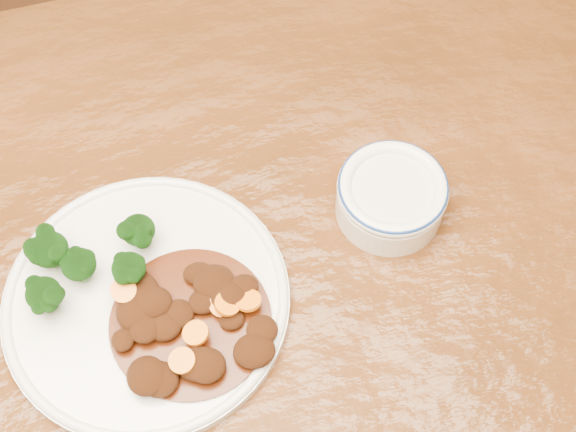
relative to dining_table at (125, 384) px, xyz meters
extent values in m
cube|color=#582B0F|center=(0.00, 0.00, 0.06)|extent=(1.56, 1.00, 0.04)
cylinder|color=#432010|center=(0.66, 0.43, -0.32)|extent=(0.06, 0.06, 0.71)
cylinder|color=silver|center=(0.04, 0.04, 0.09)|extent=(0.27, 0.27, 0.01)
torus|color=silver|center=(0.04, 0.04, 0.09)|extent=(0.26, 0.26, 0.01)
cylinder|color=#5D8D49|center=(-0.05, 0.06, 0.10)|extent=(0.01, 0.01, 0.02)
ellipsoid|color=black|center=(-0.05, 0.06, 0.12)|extent=(0.03, 0.03, 0.03)
cylinder|color=#5D8D49|center=(0.04, 0.10, 0.10)|extent=(0.01, 0.01, 0.02)
ellipsoid|color=black|center=(0.04, 0.10, 0.12)|extent=(0.03, 0.03, 0.03)
cylinder|color=#5D8D49|center=(0.03, 0.06, 0.10)|extent=(0.01, 0.01, 0.02)
ellipsoid|color=black|center=(0.03, 0.06, 0.12)|extent=(0.03, 0.03, 0.03)
cylinder|color=#5D8D49|center=(-0.01, 0.08, 0.10)|extent=(0.01, 0.01, 0.02)
ellipsoid|color=black|center=(-0.01, 0.08, 0.12)|extent=(0.03, 0.03, 0.03)
cylinder|color=#5D8D49|center=(-0.04, 0.10, 0.10)|extent=(0.01, 0.01, 0.02)
ellipsoid|color=black|center=(-0.04, 0.10, 0.12)|extent=(0.04, 0.04, 0.03)
cylinder|color=#461807|center=(0.08, 0.01, 0.09)|extent=(0.15, 0.15, 0.00)
ellipsoid|color=black|center=(0.13, 0.02, 0.10)|extent=(0.02, 0.02, 0.01)
ellipsoid|color=black|center=(0.03, 0.04, 0.10)|extent=(0.02, 0.02, 0.01)
ellipsoid|color=black|center=(0.11, 0.02, 0.11)|extent=(0.03, 0.03, 0.02)
ellipsoid|color=black|center=(0.09, 0.05, 0.10)|extent=(0.03, 0.02, 0.01)
ellipsoid|color=black|center=(0.02, 0.00, 0.10)|extent=(0.02, 0.02, 0.01)
ellipsoid|color=black|center=(0.13, -0.03, 0.10)|extent=(0.04, 0.03, 0.02)
ellipsoid|color=black|center=(0.03, 0.03, 0.10)|extent=(0.03, 0.04, 0.02)
ellipsoid|color=black|center=(0.14, -0.01, 0.10)|extent=(0.03, 0.03, 0.01)
ellipsoid|color=black|center=(0.08, -0.04, 0.10)|extent=(0.03, 0.03, 0.02)
ellipsoid|color=black|center=(0.04, 0.01, 0.10)|extent=(0.03, 0.03, 0.01)
ellipsoid|color=black|center=(0.04, 0.06, 0.10)|extent=(0.02, 0.02, 0.01)
ellipsoid|color=black|center=(0.05, 0.03, 0.11)|extent=(0.03, 0.03, 0.02)
ellipsoid|color=black|center=(0.13, 0.03, 0.10)|extent=(0.03, 0.02, 0.01)
ellipsoid|color=black|center=(0.04, -0.04, 0.10)|extent=(0.03, 0.03, 0.02)
ellipsoid|color=black|center=(0.04, 0.05, 0.10)|extent=(0.04, 0.04, 0.02)
ellipsoid|color=black|center=(0.10, 0.04, 0.10)|extent=(0.04, 0.04, 0.02)
ellipsoid|color=black|center=(0.11, 0.00, 0.10)|extent=(0.02, 0.02, 0.01)
ellipsoid|color=black|center=(0.11, 0.02, 0.10)|extent=(0.02, 0.02, 0.01)
ellipsoid|color=black|center=(0.05, 0.01, 0.10)|extent=(0.03, 0.03, 0.02)
ellipsoid|color=black|center=(0.07, 0.02, 0.10)|extent=(0.03, 0.03, 0.01)
ellipsoid|color=black|center=(0.03, -0.03, 0.11)|extent=(0.03, 0.04, 0.02)
ellipsoid|color=black|center=(0.08, -0.03, 0.10)|extent=(0.04, 0.03, 0.02)
ellipsoid|color=black|center=(0.07, -0.04, 0.10)|extent=(0.03, 0.02, 0.01)
ellipsoid|color=black|center=(0.09, 0.02, 0.10)|extent=(0.03, 0.02, 0.01)
cylinder|color=orange|center=(0.13, 0.01, 0.11)|extent=(0.03, 0.03, 0.01)
cylinder|color=orange|center=(0.02, 0.05, 0.11)|extent=(0.03, 0.03, 0.01)
cylinder|color=orange|center=(0.07, -0.03, 0.11)|extent=(0.03, 0.03, 0.01)
cylinder|color=orange|center=(0.11, 0.01, 0.11)|extent=(0.03, 0.03, 0.01)
cylinder|color=orange|center=(0.08, -0.01, 0.11)|extent=(0.03, 0.03, 0.01)
cylinder|color=orange|center=(0.11, 0.02, 0.10)|extent=(0.02, 0.02, 0.01)
cylinder|color=white|center=(0.29, 0.09, 0.10)|extent=(0.11, 0.11, 0.03)
cylinder|color=silver|center=(0.29, 0.09, 0.12)|extent=(0.08, 0.08, 0.01)
torus|color=white|center=(0.29, 0.09, 0.12)|extent=(0.11, 0.11, 0.01)
torus|color=navy|center=(0.29, 0.09, 0.12)|extent=(0.11, 0.11, 0.00)
camera|label=1|loc=(0.10, -0.28, 0.77)|focal=50.00mm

